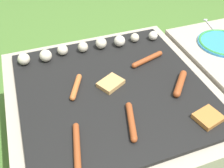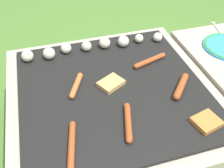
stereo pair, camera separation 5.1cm
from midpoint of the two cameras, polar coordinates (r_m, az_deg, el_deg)
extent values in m
plane|color=#47702D|center=(1.42, -1.04, -12.54)|extent=(14.00, 14.00, 0.00)
cube|color=#A89E8C|center=(1.28, -1.14, -7.61)|extent=(0.89, 0.89, 0.37)
cube|color=black|center=(1.13, -1.28, -1.12)|extent=(0.78, 0.78, 0.02)
cube|color=#A89E8C|center=(1.59, 21.32, 1.20)|extent=(0.42, 0.57, 0.39)
cylinder|color=#93421E|center=(1.27, 6.58, 5.36)|extent=(0.17, 0.07, 0.02)
sphere|color=#93421E|center=(1.23, 3.67, 4.02)|extent=(0.02, 0.02, 0.02)
sphere|color=#93421E|center=(1.32, 9.29, 6.59)|extent=(0.02, 0.02, 0.02)
cylinder|color=#93421E|center=(0.98, 2.70, -8.13)|extent=(0.07, 0.16, 0.02)
sphere|color=#93421E|center=(0.93, 3.22, -11.93)|extent=(0.02, 0.02, 0.02)
sphere|color=#93421E|center=(1.04, 2.24, -4.70)|extent=(0.02, 0.02, 0.02)
cylinder|color=#93421E|center=(0.93, -9.27, -13.31)|extent=(0.06, 0.18, 0.02)
sphere|color=#93421E|center=(0.98, -9.36, -9.05)|extent=(0.02, 0.02, 0.02)
cylinder|color=#93421E|center=(1.16, 13.41, 0.11)|extent=(0.12, 0.13, 0.03)
sphere|color=#93421E|center=(1.21, 14.11, 2.17)|extent=(0.03, 0.03, 0.03)
sphere|color=#93421E|center=(1.10, 12.65, -2.16)|extent=(0.03, 0.03, 0.03)
cylinder|color=#B7602D|center=(1.13, -9.12, -0.63)|extent=(0.08, 0.13, 0.02)
sphere|color=#B7602D|center=(1.18, -8.40, 1.56)|extent=(0.02, 0.02, 0.02)
sphere|color=#B7602D|center=(1.08, -9.91, -3.00)|extent=(0.02, 0.02, 0.02)
cube|color=tan|center=(1.14, -1.35, 0.18)|extent=(0.13, 0.12, 0.02)
cube|color=#B27033|center=(1.05, 18.89, -6.91)|extent=(0.11, 0.10, 0.02)
sphere|color=beige|center=(1.32, -19.69, 5.15)|extent=(0.06, 0.06, 0.06)
sphere|color=beige|center=(1.31, -15.31, 5.97)|extent=(0.06, 0.06, 0.06)
sphere|color=beige|center=(1.33, -11.79, 7.27)|extent=(0.05, 0.05, 0.05)
sphere|color=beige|center=(1.34, -7.42, 7.98)|extent=(0.05, 0.05, 0.05)
sphere|color=beige|center=(1.36, -3.48, 8.86)|extent=(0.06, 0.06, 0.06)
sphere|color=silver|center=(1.37, 0.60, 9.34)|extent=(0.06, 0.06, 0.06)
sphere|color=beige|center=(1.41, 3.95, 10.03)|extent=(0.05, 0.05, 0.05)
sphere|color=silver|center=(1.44, 7.93, 10.36)|extent=(0.05, 0.05, 0.05)
cylinder|color=#338CCC|center=(1.50, 22.09, 8.26)|extent=(0.26, 0.26, 0.01)
torus|color=#338C3F|center=(1.50, 22.14, 8.41)|extent=(0.25, 0.25, 0.01)
cylinder|color=silver|center=(1.63, 20.22, 11.25)|extent=(0.05, 0.21, 0.01)
cube|color=silver|center=(1.71, 18.85, 13.06)|extent=(0.03, 0.01, 0.01)
camera|label=1|loc=(0.03, -91.30, -1.15)|focal=42.00mm
camera|label=2|loc=(0.03, 88.70, 1.15)|focal=42.00mm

